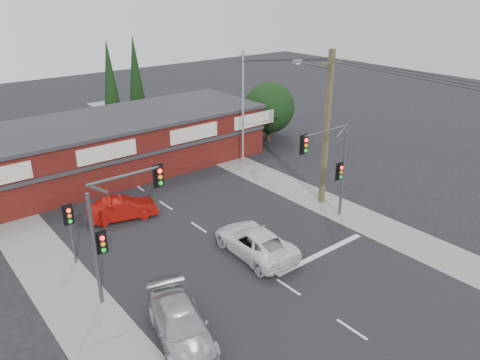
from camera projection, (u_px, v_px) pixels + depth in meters
ground at (254, 264)px, 24.46m from camera, size 120.00×120.00×0.00m
road_strip at (200, 228)px, 28.05m from camera, size 14.00×70.00×0.01m
verge_left at (58, 280)px, 23.14m from camera, size 3.00×70.00×0.02m
verge_right at (300, 192)px, 32.95m from camera, size 3.00×70.00×0.02m
stop_line at (321, 254)px, 25.39m from camera, size 6.50×0.35×0.01m
white_suv at (255, 242)px, 25.16m from camera, size 2.75×5.45×1.48m
silver_suv at (181, 326)px, 19.00m from camera, size 3.27×5.32×1.44m
red_sedan at (122, 208)px, 28.98m from camera, size 4.46×2.53×1.39m
lane_dashes at (199, 227)px, 28.14m from camera, size 0.12×47.87×0.01m
shop_building at (99, 148)px, 35.27m from camera, size 27.30×8.40×4.22m
tree_cluster at (267, 110)px, 42.92m from camera, size 5.90×5.10×5.50m
conifer_near at (110, 82)px, 41.61m from camera, size 1.80×1.80×9.25m
conifer_far at (135, 75)px, 45.07m from camera, size 1.80×1.80×9.25m
traffic_mast_left at (115, 219)px, 20.67m from camera, size 3.77×0.27×5.97m
traffic_mast_right at (332, 160)px, 27.61m from camera, size 3.96×0.27×5.97m
pedestal_signal at (70, 222)px, 23.69m from camera, size 0.55×0.27×3.38m
utility_pole at (326, 124)px, 29.34m from camera, size 4.38×0.59×10.00m
steel_pole at (243, 107)px, 36.46m from camera, size 1.20×0.16×9.00m
power_lines at (412, 79)px, 24.07m from camera, size 2.01×29.00×1.22m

